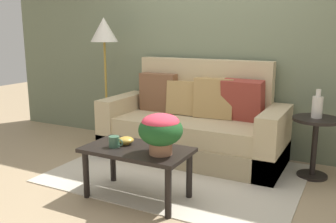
{
  "coord_description": "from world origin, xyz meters",
  "views": [
    {
      "loc": [
        1.61,
        -3.24,
        1.47
      ],
      "look_at": [
        -0.07,
        -0.01,
        0.68
      ],
      "focal_mm": 39.94,
      "sensor_mm": 36.0,
      "label": 1
    }
  ],
  "objects": [
    {
      "name": "coffee_table",
      "position": [
        -0.06,
        -0.6,
        0.39
      ],
      "size": [
        0.94,
        0.52,
        0.46
      ],
      "color": "black",
      "rests_on": "ground"
    },
    {
      "name": "couch",
      "position": [
        -0.06,
        0.65,
        0.36
      ],
      "size": [
        2.09,
        0.88,
        1.13
      ],
      "color": "tan",
      "rests_on": "ground"
    },
    {
      "name": "floor_lamp",
      "position": [
        -1.32,
        0.65,
        1.34
      ],
      "size": [
        0.35,
        0.35,
        1.63
      ],
      "color": "olive",
      "rests_on": "ground"
    },
    {
      "name": "ground_plane",
      "position": [
        0.0,
        0.0,
        0.0
      ],
      "size": [
        14.0,
        14.0,
        0.0
      ],
      "primitive_type": "plane",
      "color": "tan"
    },
    {
      "name": "side_table",
      "position": [
        1.26,
        0.64,
        0.43
      ],
      "size": [
        0.47,
        0.47,
        0.62
      ],
      "color": "black",
      "rests_on": "ground"
    },
    {
      "name": "potted_plant",
      "position": [
        0.19,
        -0.64,
        0.67
      ],
      "size": [
        0.37,
        0.37,
        0.34
      ],
      "color": "#A36B4C",
      "rests_on": "coffee_table"
    },
    {
      "name": "area_rug",
      "position": [
        0.0,
        0.08,
        0.01
      ],
      "size": [
        2.48,
        1.77,
        0.01
      ],
      "primitive_type": "cube",
      "color": "beige",
      "rests_on": "ground"
    },
    {
      "name": "table_vase",
      "position": [
        1.26,
        0.64,
        0.74
      ],
      "size": [
        0.1,
        0.1,
        0.29
      ],
      "color": "silver",
      "rests_on": "side_table"
    },
    {
      "name": "coffee_mug",
      "position": [
        -0.26,
        -0.66,
        0.51
      ],
      "size": [
        0.14,
        0.09,
        0.1
      ],
      "color": "#3D664C",
      "rests_on": "coffee_table"
    },
    {
      "name": "snack_bowl",
      "position": [
        -0.21,
        -0.55,
        0.5
      ],
      "size": [
        0.14,
        0.14,
        0.07
      ],
      "color": "gold",
      "rests_on": "coffee_table"
    },
    {
      "name": "wall_back",
      "position": [
        0.0,
        1.12,
        1.39
      ],
      "size": [
        6.4,
        0.12,
        2.77
      ],
      "primitive_type": "cube",
      "color": "slate",
      "rests_on": "ground"
    }
  ]
}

